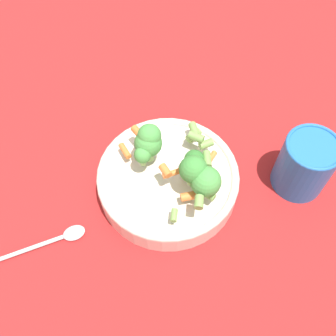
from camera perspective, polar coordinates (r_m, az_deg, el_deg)
ground_plane at (r=0.69m, az=0.00°, el=-2.70°), size 3.00×3.00×0.00m
bowl at (r=0.67m, az=0.00°, el=-1.64°), size 0.24×0.24×0.05m
pasta_salad at (r=0.61m, az=1.46°, el=1.15°), size 0.15×0.19×0.08m
cup at (r=0.69m, az=19.26°, el=0.55°), size 0.09×0.09×0.11m
spoon at (r=0.67m, az=-16.71°, el=-10.16°), size 0.18×0.07×0.01m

